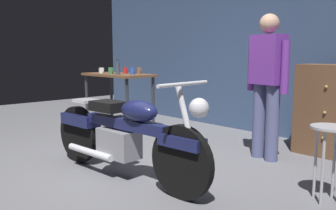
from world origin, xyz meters
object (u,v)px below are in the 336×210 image
at_px(mug_white_ceramic, 101,70).
at_px(mug_blue_enamel, 132,71).
at_px(person_standing, 267,80).
at_px(mug_green_speckled, 111,71).
at_px(bottle, 118,69).
at_px(mug_brown_stoneware, 139,71).
at_px(mug_red_diner, 125,70).
at_px(shop_stool, 330,143).
at_px(motorcycle, 123,134).
at_px(wooden_dresser, 333,111).

xyz_separation_m(mug_white_ceramic, mug_blue_enamel, (0.67, 0.15, 0.01)).
xyz_separation_m(person_standing, mug_green_speckled, (-2.70, -0.31, 0.03)).
relative_size(mug_green_speckled, bottle, 0.49).
xyz_separation_m(mug_brown_stoneware, mug_red_diner, (-0.26, -0.09, -0.00)).
height_order(shop_stool, mug_blue_enamel, mug_blue_enamel).
bearing_deg(person_standing, motorcycle, 78.83).
bearing_deg(mug_red_diner, mug_green_speckled, -97.42).
xyz_separation_m(person_standing, shop_stool, (1.03, -0.70, -0.43)).
bearing_deg(motorcycle, wooden_dresser, 61.32).
xyz_separation_m(shop_stool, mug_red_diner, (-3.69, 0.66, 0.45)).
bearing_deg(motorcycle, mug_brown_stoneware, 133.68).
relative_size(person_standing, shop_stool, 2.61).
bearing_deg(bottle, mug_blue_enamel, 63.40).
bearing_deg(mug_brown_stoneware, bottle, -98.78).
xyz_separation_m(mug_red_diner, mug_green_speckled, (-0.03, -0.26, 0.00)).
relative_size(person_standing, bottle, 6.93).
height_order(motorcycle, mug_white_ceramic, motorcycle).
distance_m(person_standing, wooden_dresser, 0.94).
bearing_deg(mug_red_diner, person_standing, 0.89).
height_order(person_standing, mug_white_ceramic, person_standing).
bearing_deg(mug_brown_stoneware, mug_red_diner, -161.36).
height_order(mug_blue_enamel, bottle, bottle).
bearing_deg(person_standing, mug_red_diner, 10.30).
bearing_deg(shop_stool, person_standing, 145.65).
relative_size(mug_brown_stoneware, mug_white_ceramic, 0.90).
bearing_deg(mug_red_diner, mug_brown_stoneware, 18.64).
bearing_deg(mug_blue_enamel, mug_white_ceramic, -167.41).
relative_size(shop_stool, mug_brown_stoneware, 5.93).
height_order(shop_stool, wooden_dresser, wooden_dresser).
relative_size(motorcycle, mug_green_speckled, 18.38).
bearing_deg(mug_blue_enamel, motorcycle, -40.10).
xyz_separation_m(motorcycle, mug_green_speckled, (-2.09, 1.30, 0.50)).
bearing_deg(mug_white_ceramic, mug_blue_enamel, 12.59).
distance_m(shop_stool, mug_blue_enamel, 3.46).
distance_m(mug_white_ceramic, bottle, 0.57).
height_order(wooden_dresser, mug_white_ceramic, wooden_dresser).
height_order(motorcycle, person_standing, person_standing).
xyz_separation_m(motorcycle, mug_blue_enamel, (-1.75, 1.48, 0.50)).
distance_m(mug_red_diner, mug_green_speckled, 0.27).
bearing_deg(mug_blue_enamel, mug_red_diner, 164.77).
bearing_deg(mug_brown_stoneware, mug_blue_enamel, -74.50).
bearing_deg(shop_stool, mug_red_diner, 169.83).
height_order(motorcycle, mug_blue_enamel, mug_blue_enamel).
bearing_deg(mug_green_speckled, mug_blue_enamel, 27.95).
distance_m(motorcycle, mug_brown_stoneware, 2.49).
distance_m(mug_white_ceramic, mug_green_speckled, 0.33).
bearing_deg(motorcycle, mug_red_diner, 138.98).
bearing_deg(person_standing, mug_white_ceramic, 14.58).
bearing_deg(mug_white_ceramic, person_standing, 5.18).
distance_m(motorcycle, mug_green_speckled, 2.51).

